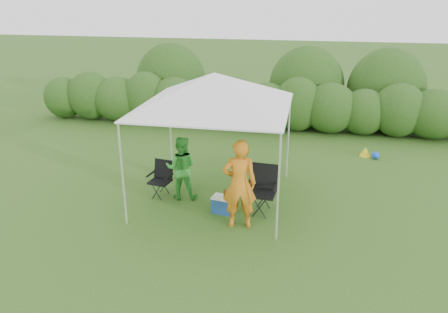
% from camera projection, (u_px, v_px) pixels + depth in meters
% --- Properties ---
extents(ground, '(70.00, 70.00, 0.00)m').
position_uv_depth(ground, '(210.00, 208.00, 9.43)').
color(ground, '#39621F').
extents(hedge, '(15.22, 1.53, 1.80)m').
position_uv_depth(hedge, '(253.00, 104.00, 14.63)').
color(hedge, '#2B5219').
rests_on(hedge, ground).
extents(canopy, '(3.10, 3.10, 2.83)m').
position_uv_depth(canopy, '(215.00, 90.00, 9.02)').
color(canopy, silver).
rests_on(canopy, ground).
extents(chair_right, '(0.66, 0.61, 1.01)m').
position_uv_depth(chair_right, '(263.00, 186.00, 9.12)').
color(chair_right, black).
rests_on(chair_right, ground).
extents(chair_left, '(0.56, 0.52, 0.81)m').
position_uv_depth(chair_left, '(161.00, 176.00, 9.87)').
color(chair_left, black).
rests_on(chair_left, ground).
extents(man, '(0.74, 0.56, 1.81)m').
position_uv_depth(man, '(239.00, 184.00, 8.39)').
color(man, orange).
rests_on(man, ground).
extents(woman, '(0.77, 0.64, 1.44)m').
position_uv_depth(woman, '(181.00, 168.00, 9.65)').
color(woman, green).
rests_on(woman, ground).
extents(cooler, '(0.47, 0.38, 0.35)m').
position_uv_depth(cooler, '(222.00, 204.00, 9.19)').
color(cooler, navy).
rests_on(cooler, ground).
extents(bottle, '(0.06, 0.06, 0.21)m').
position_uv_depth(bottle, '(225.00, 193.00, 9.04)').
color(bottle, '#592D0C').
rests_on(bottle, cooler).
extents(lawn_toy, '(0.53, 0.44, 0.26)m').
position_uv_depth(lawn_toy, '(368.00, 153.00, 12.28)').
color(lawn_toy, yellow).
rests_on(lawn_toy, ground).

